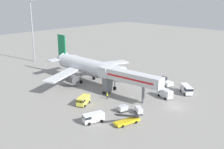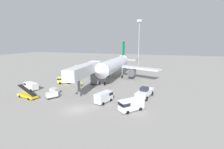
# 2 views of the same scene
# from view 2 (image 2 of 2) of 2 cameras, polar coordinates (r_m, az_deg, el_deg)

# --- Properties ---
(ground_plane) EXTENTS (300.00, 300.00, 0.00)m
(ground_plane) POSITION_cam_2_polar(r_m,az_deg,el_deg) (34.36, -12.12, -11.96)
(ground_plane) COLOR gray
(airplane_at_gate) EXTENTS (33.62, 33.86, 13.58)m
(airplane_at_gate) POSITION_cam_2_polar(r_m,az_deg,el_deg) (60.85, 1.03, 3.39)
(airplane_at_gate) COLOR silver
(airplane_at_gate) RESTS_ON ground
(jet_bridge) EXTENTS (4.84, 19.21, 7.58)m
(jet_bridge) POSITION_cam_2_polar(r_m,az_deg,el_deg) (45.50, -8.63, 1.47)
(jet_bridge) COLOR silver
(jet_bridge) RESTS_ON ground
(pushback_tug) EXTENTS (3.88, 7.44, 2.62)m
(pushback_tug) POSITION_cam_2_polar(r_m,az_deg,el_deg) (41.15, 11.38, -6.18)
(pushback_tug) COLOR white
(pushback_tug) RESTS_ON ground
(belt_loader_truck) EXTENTS (6.15, 3.05, 2.94)m
(belt_loader_truck) POSITION_cam_2_polar(r_m,az_deg,el_deg) (45.09, -27.51, -6.33)
(belt_loader_truck) COLOR yellow
(belt_loader_truck) RESTS_ON ground
(service_van_near_right) EXTENTS (3.15, 4.92, 2.34)m
(service_van_near_right) POSITION_cam_2_polar(r_m,az_deg,el_deg) (37.09, -2.78, -7.74)
(service_van_near_right) COLOR silver
(service_van_near_right) RESTS_ON ground
(service_van_far_left) EXTENTS (4.80, 3.62, 2.17)m
(service_van_far_left) POSITION_cam_2_polar(r_m,az_deg,el_deg) (55.64, -16.43, -1.78)
(service_van_far_left) COLOR #E5DB4C
(service_van_far_left) RESTS_ON ground
(service_van_near_center) EXTENTS (5.00, 3.11, 2.06)m
(service_van_near_center) POSITION_cam_2_polar(r_m,az_deg,el_deg) (52.05, -26.58, -3.49)
(service_van_near_center) COLOR white
(service_van_near_center) RESTS_ON ground
(service_van_near_left) EXTENTS (4.81, 5.20, 2.38)m
(service_van_near_left) POSITION_cam_2_polar(r_m,az_deg,el_deg) (32.85, 6.54, -10.34)
(service_van_near_left) COLOR white
(service_van_near_left) RESTS_ON ground
(baggage_cart_outer_right) EXTENTS (2.48, 2.89, 1.54)m
(baggage_cart_outer_right) POSITION_cam_2_polar(r_m,az_deg,el_deg) (42.22, -20.31, -6.73)
(baggage_cart_outer_right) COLOR #38383D
(baggage_cart_outer_right) RESTS_ON ground
(baggage_cart_outer_left) EXTENTS (2.49, 1.93, 1.50)m
(baggage_cart_outer_left) POSITION_cam_2_polar(r_m,az_deg,el_deg) (45.85, -19.53, -5.28)
(baggage_cart_outer_left) COLOR #38383D
(baggage_cart_outer_left) RESTS_ON ground
(ground_crew_worker_foreground) EXTENTS (0.48, 0.48, 1.78)m
(ground_crew_worker_foreground) POSITION_cam_2_polar(r_m,az_deg,el_deg) (50.82, -10.75, -3.08)
(ground_crew_worker_foreground) COLOR #1E2333
(ground_crew_worker_foreground) RESTS_ON ground
(safety_cone_alpha) EXTENTS (0.41, 0.41, 0.63)m
(safety_cone_alpha) POSITION_cam_2_polar(r_m,az_deg,el_deg) (56.47, -1.08, -2.08)
(safety_cone_alpha) COLOR black
(safety_cone_alpha) RESTS_ON ground
(apron_light_mast) EXTENTS (2.40, 2.40, 25.34)m
(apron_light_mast) POSITION_cam_2_polar(r_m,az_deg,el_deg) (95.39, 9.47, 13.74)
(apron_light_mast) COLOR #93969B
(apron_light_mast) RESTS_ON ground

